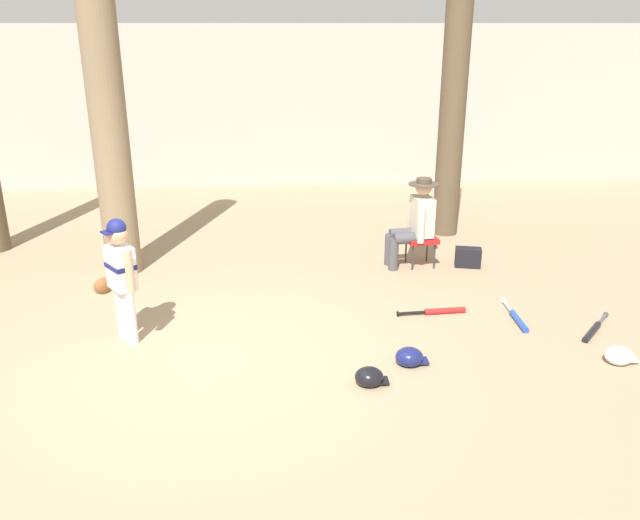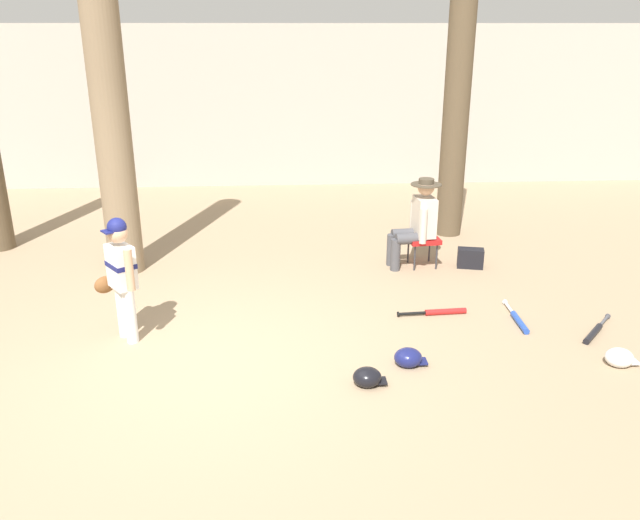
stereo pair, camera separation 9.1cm
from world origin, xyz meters
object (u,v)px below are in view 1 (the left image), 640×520
at_px(batting_helmet_navy, 410,357).
at_px(folding_stool, 421,240).
at_px(tree_behind_spectator, 452,117).
at_px(batting_helmet_white, 619,356).
at_px(bat_black_composite, 593,330).
at_px(young_ballplayer, 120,273).
at_px(handbag_beside_stool, 468,257).
at_px(tree_near_player, 107,106).
at_px(batting_helmet_black, 369,377).
at_px(bat_red_barrel, 440,311).
at_px(bat_blue_youth, 517,319).
at_px(seated_spectator, 415,220).

bearing_deg(batting_helmet_navy, folding_stool, 75.38).
bearing_deg(tree_behind_spectator, batting_helmet_white, -81.65).
xyz_separation_m(bat_black_composite, batting_helmet_navy, (-2.08, -0.52, 0.05)).
distance_m(folding_stool, batting_helmet_navy, 2.77).
bearing_deg(young_ballplayer, handbag_beside_stool, 23.99).
height_order(tree_near_player, bat_black_composite, tree_near_player).
relative_size(bat_black_composite, batting_helmet_black, 2.04).
bearing_deg(batting_helmet_white, tree_behind_spectator, 98.35).
xyz_separation_m(folding_stool, batting_helmet_navy, (-0.69, -2.66, -0.29)).
bearing_deg(bat_red_barrel, folding_stool, 85.65).
bearing_deg(batting_helmet_navy, batting_helmet_black, -142.78).
bearing_deg(bat_blue_youth, young_ballplayer, -178.30).
height_order(tree_behind_spectator, seated_spectator, tree_behind_spectator).
xyz_separation_m(tree_near_player, batting_helmet_white, (5.26, -2.86, -2.06)).
relative_size(tree_near_player, bat_black_composite, 8.08).
bearing_deg(bat_black_composite, bat_blue_youth, 154.87).
distance_m(young_ballplayer, batting_helmet_black, 2.68).
xyz_separation_m(tree_near_player, bat_blue_youth, (4.62, -1.89, -2.11)).
distance_m(tree_near_player, batting_helmet_black, 4.65).
xyz_separation_m(tree_behind_spectator, bat_blue_youth, (-0.02, -3.21, -1.76)).
distance_m(batting_helmet_white, batting_helmet_navy, 2.02).
relative_size(batting_helmet_white, batting_helmet_navy, 0.99).
bearing_deg(bat_red_barrel, tree_near_player, 156.80).
bearing_deg(tree_near_player, batting_helmet_white, -28.57).
bearing_deg(handbag_beside_stool, young_ballplayer, -156.01).
xyz_separation_m(tree_behind_spectator, batting_helmet_white, (0.61, -4.18, -1.71)).
bearing_deg(bat_red_barrel, tree_behind_spectator, 74.41).
relative_size(young_ballplayer, batting_helmet_navy, 4.11).
relative_size(seated_spectator, bat_black_composite, 1.91).
height_order(tree_near_player, bat_red_barrel, tree_near_player).
relative_size(seated_spectator, bat_blue_youth, 1.53).
bearing_deg(tree_near_player, tree_behind_spectator, 15.84).
distance_m(seated_spectator, batting_helmet_white, 3.17).
distance_m(folding_stool, bat_red_barrel, 1.60).
bearing_deg(folding_stool, batting_helmet_navy, -104.62).
xyz_separation_m(bat_black_composite, batting_helmet_black, (-2.52, -0.85, 0.04)).
relative_size(bat_red_barrel, batting_helmet_black, 2.57).
relative_size(tree_near_player, bat_blue_youth, 6.46).
height_order(handbag_beside_stool, bat_black_composite, handbag_beside_stool).
height_order(handbag_beside_stool, batting_helmet_black, handbag_beside_stool).
bearing_deg(tree_behind_spectator, seated_spectator, -119.71).
xyz_separation_m(tree_near_player, tree_behind_spectator, (4.65, 1.32, -0.35)).
bearing_deg(bat_blue_youth, tree_behind_spectator, 89.57).
relative_size(tree_near_player, bat_red_barrel, 6.41).
xyz_separation_m(tree_behind_spectator, batting_helmet_navy, (-1.40, -4.06, -1.71)).
relative_size(bat_black_composite, batting_helmet_navy, 1.98).
xyz_separation_m(tree_near_player, seated_spectator, (3.84, -0.09, -1.50)).
bearing_deg(folding_stool, batting_helmet_black, -110.70).
height_order(tree_behind_spectator, batting_helmet_navy, tree_behind_spectator).
distance_m(tree_behind_spectator, folding_stool, 2.12).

